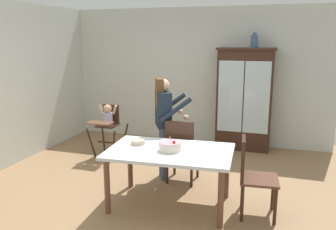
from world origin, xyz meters
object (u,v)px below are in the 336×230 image
(dining_table, at_px, (170,157))
(dining_chair_right_end, at_px, (251,171))
(ceramic_vase, at_px, (254,41))
(birthday_cake, at_px, (170,146))
(china_cabinet, at_px, (244,99))
(serving_bowl, at_px, (138,142))
(high_chair_with_toddler, at_px, (108,121))
(dining_chair_far_side, at_px, (181,147))
(adult_person, at_px, (164,116))

(dining_table, xyz_separation_m, dining_chair_right_end, (0.99, 0.06, -0.10))
(ceramic_vase, bearing_deg, birthday_cake, -105.73)
(dining_chair_right_end, bearing_deg, ceramic_vase, -0.60)
(china_cabinet, height_order, serving_bowl, china_cabinet)
(ceramic_vase, relative_size, high_chair_with_toddler, 0.28)
(china_cabinet, distance_m, dining_chair_far_side, 2.12)
(high_chair_with_toddler, xyz_separation_m, serving_bowl, (1.17, -1.37, 0.11))
(ceramic_vase, xyz_separation_m, high_chair_with_toddler, (-2.40, -1.19, -1.40))
(birthday_cake, bearing_deg, high_chair_with_toddler, 137.59)
(china_cabinet, relative_size, ceramic_vase, 7.15)
(high_chair_with_toddler, distance_m, birthday_cake, 2.23)
(adult_person, bearing_deg, serving_bowl, 142.98)
(birthday_cake, distance_m, dining_chair_right_end, 1.01)
(dining_table, distance_m, dining_chair_right_end, 0.99)
(dining_chair_far_side, bearing_deg, china_cabinet, -108.92)
(birthday_cake, xyz_separation_m, serving_bowl, (-0.48, 0.13, -0.03))
(adult_person, relative_size, dining_chair_far_side, 1.59)
(dining_table, relative_size, dining_chair_far_side, 1.67)
(adult_person, bearing_deg, dining_table, 175.91)
(china_cabinet, height_order, birthday_cake, china_cabinet)
(birthday_cake, distance_m, serving_bowl, 0.50)
(dining_chair_far_side, xyz_separation_m, dining_chair_right_end, (1.04, -0.64, 0.00))
(adult_person, relative_size, birthday_cake, 5.47)
(china_cabinet, bearing_deg, dining_chair_far_side, -109.41)
(adult_person, bearing_deg, dining_chair_far_side, -137.55)
(china_cabinet, distance_m, birthday_cake, 2.77)
(dining_chair_right_end, bearing_deg, dining_table, 88.02)
(serving_bowl, bearing_deg, ceramic_vase, 64.26)
(ceramic_vase, relative_size, dining_chair_far_side, 0.28)
(china_cabinet, xyz_separation_m, dining_chair_far_side, (-0.69, -1.96, -0.42))
(china_cabinet, relative_size, serving_bowl, 10.73)
(adult_person, distance_m, dining_chair_far_side, 0.52)
(china_cabinet, xyz_separation_m, ceramic_vase, (0.13, 0.00, 1.08))
(adult_person, xyz_separation_m, dining_table, (0.35, -0.81, -0.32))
(ceramic_vase, height_order, dining_chair_right_end, ceramic_vase)
(dining_chair_far_side, distance_m, dining_chair_right_end, 1.22)
(serving_bowl, bearing_deg, adult_person, 80.39)
(dining_chair_right_end, bearing_deg, china_cabinet, 2.17)
(dining_table, distance_m, serving_bowl, 0.50)
(dining_table, bearing_deg, ceramic_vase, 73.99)
(ceramic_vase, bearing_deg, adult_person, -121.02)
(ceramic_vase, bearing_deg, dining_table, -106.01)
(adult_person, height_order, dining_table, adult_person)
(adult_person, relative_size, dining_table, 0.95)
(china_cabinet, distance_m, adult_person, 2.10)
(adult_person, bearing_deg, china_cabinet, -55.51)
(china_cabinet, height_order, dining_chair_right_end, china_cabinet)
(ceramic_vase, distance_m, dining_table, 3.11)
(china_cabinet, bearing_deg, dining_table, -103.48)
(china_cabinet, relative_size, dining_chair_right_end, 2.01)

